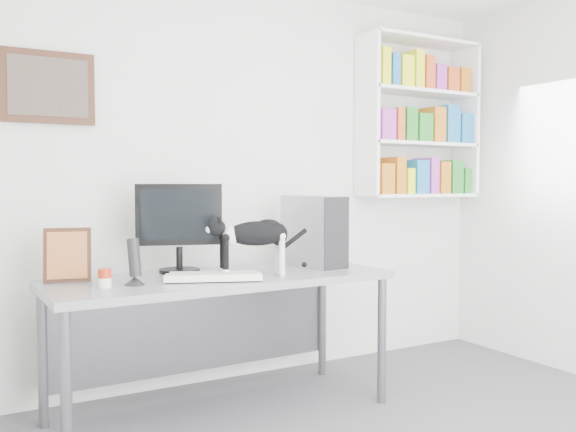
{
  "coord_description": "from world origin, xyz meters",
  "views": [
    {
      "loc": [
        -1.82,
        -1.83,
        1.34
      ],
      "look_at": [
        0.05,
        1.53,
        1.14
      ],
      "focal_mm": 38.0,
      "sensor_mm": 36.0,
      "label": 1
    }
  ],
  "objects": [
    {
      "name": "desk",
      "position": [
        -0.47,
        1.4,
        0.41
      ],
      "size": [
        1.97,
        0.81,
        0.81
      ],
      "primitive_type": "cube",
      "rotation": [
        0.0,
        0.0,
        0.03
      ],
      "color": "gray",
      "rests_on": "room"
    },
    {
      "name": "keyboard",
      "position": [
        -0.57,
        1.25,
        0.83
      ],
      "size": [
        0.56,
        0.37,
        0.04
      ],
      "primitive_type": "cube",
      "rotation": [
        0.0,
        0.0,
        -0.37
      ],
      "color": "white",
      "rests_on": "desk"
    },
    {
      "name": "speaker",
      "position": [
        -0.99,
        1.3,
        0.94
      ],
      "size": [
        0.14,
        0.14,
        0.25
      ],
      "primitive_type": "cylinder",
      "rotation": [
        0.0,
        0.0,
        0.28
      ],
      "color": "black",
      "rests_on": "desk"
    },
    {
      "name": "cat",
      "position": [
        -0.31,
        1.26,
        0.98
      ],
      "size": [
        0.55,
        0.22,
        0.33
      ],
      "primitive_type": null,
      "rotation": [
        0.0,
        0.0,
        -0.15
      ],
      "color": "black",
      "rests_on": "desk"
    },
    {
      "name": "room",
      "position": [
        0.0,
        0.0,
        1.35
      ],
      "size": [
        4.01,
        4.01,
        2.7
      ],
      "color": "#4F4F54",
      "rests_on": "ground"
    },
    {
      "name": "wall_art",
      "position": [
        -1.3,
        1.97,
        1.9
      ],
      "size": [
        0.52,
        0.04,
        0.42
      ],
      "primitive_type": "cube",
      "color": "#3F2214",
      "rests_on": "room"
    },
    {
      "name": "pc_tower",
      "position": [
        0.2,
        1.46,
        1.04
      ],
      "size": [
        0.25,
        0.47,
        0.45
      ],
      "primitive_type": "cube",
      "rotation": [
        0.0,
        0.0,
        0.1
      ],
      "color": "#ACACB1",
      "rests_on": "desk"
    },
    {
      "name": "monitor",
      "position": [
        -0.64,
        1.62,
        1.08
      ],
      "size": [
        0.55,
        0.38,
        0.54
      ],
      "primitive_type": "cube",
      "rotation": [
        0.0,
        0.0,
        -0.31
      ],
      "color": "black",
      "rests_on": "desk"
    },
    {
      "name": "soup_can",
      "position": [
        -1.14,
        1.29,
        0.86
      ],
      "size": [
        0.08,
        0.08,
        0.1
      ],
      "primitive_type": "cylinder",
      "rotation": [
        0.0,
        0.0,
        -0.36
      ],
      "color": "#B5270F",
      "rests_on": "desk"
    },
    {
      "name": "bookshelf",
      "position": [
        1.4,
        1.85,
        1.85
      ],
      "size": [
        1.03,
        0.28,
        1.24
      ],
      "primitive_type": "cube",
      "color": "white",
      "rests_on": "room"
    },
    {
      "name": "leaning_print",
      "position": [
        -1.27,
        1.58,
        0.96
      ],
      "size": [
        0.26,
        0.15,
        0.3
      ],
      "primitive_type": "cube",
      "rotation": [
        0.0,
        0.0,
        -0.24
      ],
      "color": "#3F2214",
      "rests_on": "desk"
    }
  ]
}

